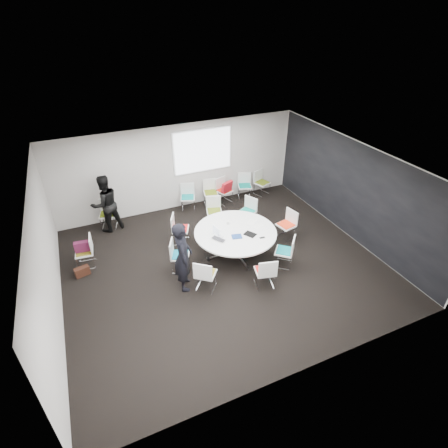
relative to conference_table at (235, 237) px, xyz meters
name	(u,v)px	position (x,y,z in m)	size (l,w,h in m)	color
room_shell	(227,219)	(-0.41, -0.33, 0.86)	(8.08, 7.08, 2.88)	black
conference_table	(235,237)	(0.00, 0.00, 0.00)	(2.21, 2.21, 0.73)	silver
projection_screen	(203,151)	(0.30, 3.13, 1.31)	(1.90, 0.03, 1.35)	white
chair_ring_a	(286,230)	(1.68, 0.08, -0.26)	(0.53, 0.54, 0.88)	silver
chair_ring_b	(247,217)	(0.98, 1.21, -0.26)	(0.61, 0.62, 0.88)	silver
chair_ring_c	(214,216)	(0.06, 1.64, -0.26)	(0.57, 0.56, 0.88)	silver
chair_ring_d	(180,234)	(-1.21, 1.12, -0.26)	(0.60, 0.60, 0.88)	silver
chair_ring_e	(180,261)	(-1.59, -0.05, -0.26)	(0.60, 0.60, 0.88)	silver
chair_ring_f	(206,279)	(-1.25, -0.98, -0.26)	(0.64, 0.64, 0.88)	silver
chair_ring_g	(265,277)	(0.10, -1.48, -0.26)	(0.55, 0.55, 0.88)	silver
chair_ring_h	(284,256)	(0.96, -0.98, -0.26)	(0.64, 0.64, 0.88)	silver
chair_back_a	(188,202)	(-0.40, 2.83, -0.26)	(0.58, 0.58, 0.88)	silver
chair_back_b	(211,197)	(0.42, 2.83, -0.26)	(0.55, 0.54, 0.88)	silver
chair_back_c	(224,195)	(0.90, 2.80, -0.26)	(0.59, 0.58, 0.88)	silver
chair_back_d	(245,190)	(1.71, 2.83, -0.26)	(0.58, 0.57, 0.88)	silver
chair_back_e	(262,187)	(2.38, 2.81, -0.26)	(0.59, 0.58, 0.88)	silver
chair_spare_left	(86,257)	(-3.80, 1.09, -0.26)	(0.49, 0.50, 0.88)	silver
chair_person_back	(108,219)	(-2.99, 2.80, -0.26)	(0.56, 0.55, 0.88)	silver
person_main	(183,257)	(-1.69, -0.70, 0.37)	(0.66, 0.43, 1.81)	black
person_back	(105,204)	(-2.99, 2.64, 0.35)	(0.87, 0.68, 1.78)	black
laptop	(220,238)	(-0.52, -0.15, 0.21)	(0.36, 0.23, 0.03)	#333338
laptop_lid	(216,231)	(-0.54, 0.05, 0.32)	(0.30, 0.02, 0.22)	silver
notebook_black	(250,234)	(0.29, -0.30, 0.20)	(0.22, 0.30, 0.02)	black
tablet_folio	(237,236)	(-0.08, -0.25, 0.20)	(0.26, 0.20, 0.03)	navy
papers_right	(252,222)	(0.62, 0.23, 0.19)	(0.30, 0.21, 0.00)	white
papers_front	(259,226)	(0.71, -0.01, 0.19)	(0.30, 0.21, 0.00)	white
cup	(228,223)	(-0.04, 0.41, 0.24)	(0.08, 0.08, 0.09)	white
phone	(262,238)	(0.51, -0.56, 0.20)	(0.14, 0.07, 0.01)	black
maroon_bag	(83,246)	(-3.82, 1.09, 0.08)	(0.40, 0.14, 0.28)	#541634
brown_bag	(82,271)	(-3.96, 0.73, -0.42)	(0.36, 0.16, 0.24)	#351A11
red_jacket	(227,187)	(0.91, 2.57, 0.16)	(0.44, 0.10, 0.35)	#AE151F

